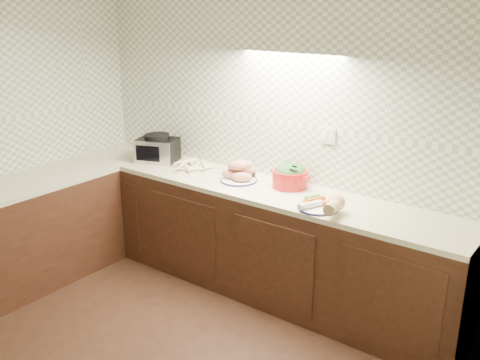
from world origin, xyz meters
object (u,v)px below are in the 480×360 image
Objects in this scene: parsnip_pile at (194,167)px; onion_bowl at (246,172)px; toaster_oven at (157,149)px; dutch_oven at (290,176)px; sweet_potato_plate at (239,173)px; veg_plate at (327,204)px.

parsnip_pile is 2.07× the size of onion_bowl.
toaster_oven is 1.37m from dutch_oven.
dutch_oven is at bearing 16.01° from sweet_potato_plate.
sweet_potato_plate is at bearing 169.83° from veg_plate.
onion_bowl is 0.43m from dutch_oven.
parsnip_pile is 0.50m from onion_bowl.
veg_plate is (0.90, -0.27, 0.00)m from onion_bowl.
parsnip_pile is at bearing -166.80° from onion_bowl.
veg_plate reaches higher than onion_bowl.
sweet_potato_plate is 0.87× the size of veg_plate.
parsnip_pile is 1.39m from veg_plate.
toaster_oven is 0.46m from parsnip_pile.
sweet_potato_plate is at bearing -157.07° from dutch_oven.
veg_plate is (0.47, -0.28, -0.05)m from dutch_oven.
sweet_potato_plate is at bearing -21.59° from toaster_oven.
dutch_oven reaches higher than veg_plate.
veg_plate is (0.89, -0.16, -0.02)m from sweet_potato_plate.
sweet_potato_plate is at bearing 0.24° from parsnip_pile.
onion_bowl is at bearing 13.20° from parsnip_pile.
parsnip_pile is 1.09× the size of sweet_potato_plate.
dutch_oven is (0.41, 0.12, 0.02)m from sweet_potato_plate.
sweet_potato_plate is (0.50, 0.00, 0.04)m from parsnip_pile.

